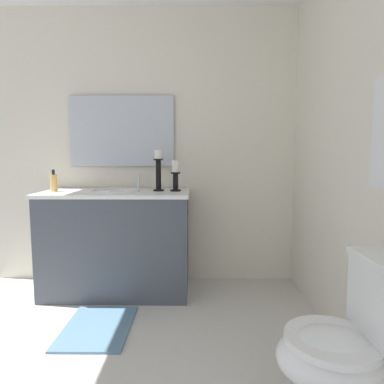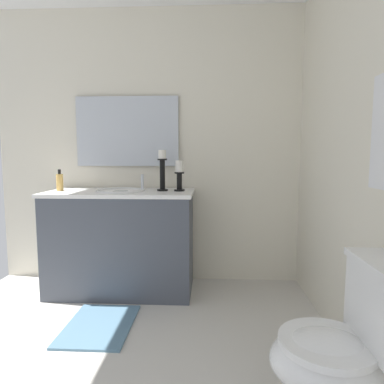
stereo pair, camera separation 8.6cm
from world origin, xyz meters
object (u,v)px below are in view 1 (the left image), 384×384
(vanity_cabinet, at_px, (117,242))
(sink_basin, at_px, (116,196))
(mirror, at_px, (122,131))
(candle_holder_tall, at_px, (176,175))
(toilet, at_px, (348,348))
(candle_holder_short, at_px, (158,169))
(bath_mat, at_px, (98,327))
(soap_bottle, at_px, (54,182))

(vanity_cabinet, distance_m, sink_basin, 0.39)
(mirror, xyz_separation_m, candle_holder_tall, (0.25, 0.49, -0.38))
(vanity_cabinet, height_order, mirror, mirror)
(vanity_cabinet, xyz_separation_m, toilet, (1.45, 1.29, -0.07))
(sink_basin, relative_size, toilet, 0.54)
(vanity_cabinet, relative_size, toilet, 1.63)
(candle_holder_short, height_order, bath_mat, candle_holder_short)
(sink_basin, distance_m, toilet, 2.00)
(vanity_cabinet, distance_m, candle_holder_short, 0.70)
(sink_basin, distance_m, candle_holder_short, 0.41)
(vanity_cabinet, bearing_deg, toilet, 41.60)
(mirror, distance_m, candle_holder_tall, 0.67)
(candle_holder_short, bearing_deg, candle_holder_tall, 85.93)
(toilet, bearing_deg, soap_bottle, -128.72)
(bath_mat, bearing_deg, toilet, 57.29)
(candle_holder_tall, bearing_deg, sink_basin, -86.82)
(bath_mat, bearing_deg, sink_basin, 179.91)
(vanity_cabinet, relative_size, sink_basin, 3.04)
(candle_holder_short, relative_size, soap_bottle, 1.89)
(toilet, xyz_separation_m, bath_mat, (-0.83, -1.29, -0.36))
(toilet, bearing_deg, candle_holder_short, -147.74)
(candle_holder_short, xyz_separation_m, soap_bottle, (0.05, -0.86, -0.11))
(candle_holder_short, relative_size, toilet, 0.45)
(mirror, distance_m, toilet, 2.38)
(candle_holder_tall, distance_m, soap_bottle, 1.01)
(mirror, distance_m, candle_holder_short, 0.54)
(mirror, relative_size, bath_mat, 1.54)
(soap_bottle, relative_size, toilet, 0.24)
(vanity_cabinet, distance_m, toilet, 1.95)
(soap_bottle, height_order, toilet, soap_bottle)
(mirror, height_order, toilet, mirror)
(mirror, relative_size, soap_bottle, 5.15)
(candle_holder_tall, distance_m, candle_holder_short, 0.15)
(sink_basin, xyz_separation_m, bath_mat, (0.62, -0.00, -0.82))
(candle_holder_tall, bearing_deg, candle_holder_short, -94.07)
(soap_bottle, bearing_deg, mirror, 119.56)
(candle_holder_tall, bearing_deg, mirror, -117.17)
(candle_holder_short, distance_m, toilet, 1.89)
(mirror, height_order, soap_bottle, mirror)
(toilet, relative_size, bath_mat, 1.25)
(sink_basin, bearing_deg, candle_holder_short, 96.14)
(candle_holder_tall, height_order, candle_holder_short, candle_holder_short)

